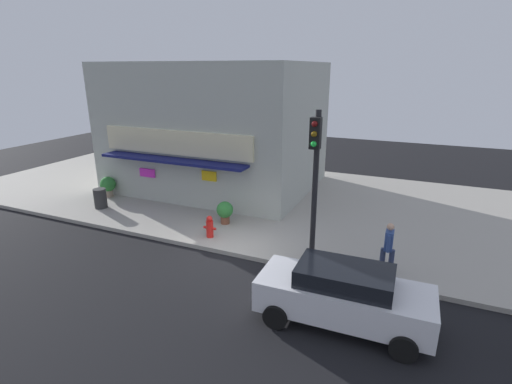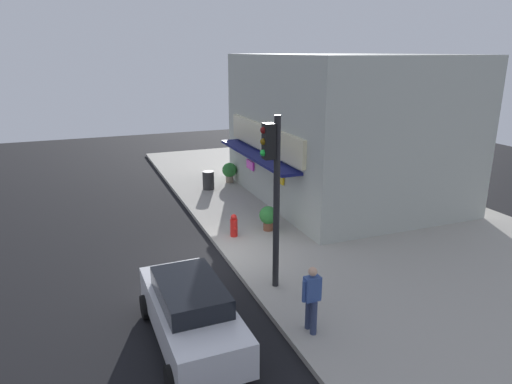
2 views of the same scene
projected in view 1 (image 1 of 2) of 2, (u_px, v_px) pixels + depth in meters
name	position (u px, v px, depth m)	size (l,w,h in m)	color
ground_plane	(229.00, 256.00, 13.49)	(50.80, 50.80, 0.00)	black
sidewalk	(286.00, 201.00, 18.76)	(33.87, 12.13, 0.16)	#A39E93
corner_building	(217.00, 126.00, 20.31)	(10.01, 8.49, 6.41)	#ADB2A8
traffic_light	(315.00, 168.00, 11.95)	(0.32, 0.58, 4.95)	black
fire_hydrant	(210.00, 227.00, 14.51)	(0.51, 0.27, 0.85)	red
trash_can	(100.00, 198.00, 17.54)	(0.56, 0.56, 0.90)	#2D2D2D
pedestrian	(388.00, 247.00, 11.72)	(0.43, 0.53, 1.71)	navy
potted_plant_by_doorway	(225.00, 211.00, 15.73)	(0.68, 0.68, 0.94)	brown
potted_plant_by_window	(108.00, 185.00, 19.01)	(0.75, 0.75, 1.03)	gray
parked_car_white	(343.00, 295.00, 9.70)	(4.38, 1.95, 1.61)	silver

